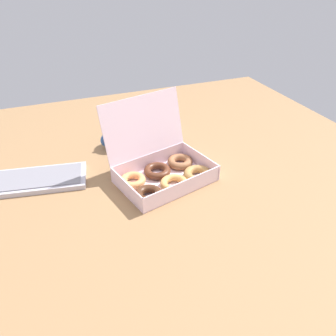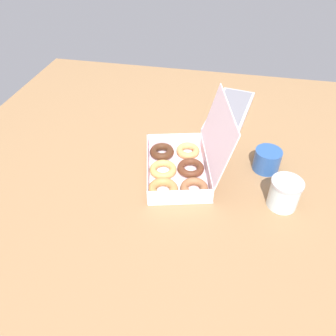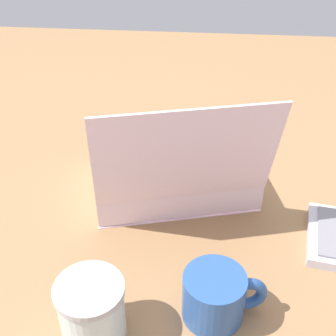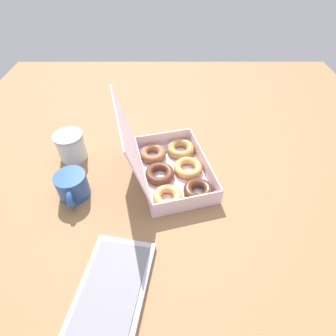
# 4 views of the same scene
# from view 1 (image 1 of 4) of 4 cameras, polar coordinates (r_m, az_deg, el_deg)

# --- Properties ---
(ground_plane) EXTENTS (1.80, 1.80, 0.02)m
(ground_plane) POSITION_cam_1_polar(r_m,az_deg,el_deg) (1.17, 0.55, -2.41)
(ground_plane) COLOR #926B46
(donut_box) EXTENTS (0.37, 0.34, 0.27)m
(donut_box) POSITION_cam_1_polar(r_m,az_deg,el_deg) (1.14, -0.64, -0.50)
(donut_box) COLOR white
(donut_box) RESTS_ON ground_plane
(keyboard) EXTENTS (0.42, 0.22, 0.02)m
(keyboard) POSITION_cam_1_polar(r_m,az_deg,el_deg) (1.24, -23.37, -2.04)
(keyboard) COLOR #BBB7C5
(keyboard) RESTS_ON ground_plane
(coffee_mug) EXTENTS (0.13, 0.09, 0.08)m
(coffee_mug) POSITION_cam_1_polar(r_m,az_deg,el_deg) (1.37, -8.65, 5.43)
(coffee_mug) COLOR #2A5297
(coffee_mug) RESTS_ON ground_plane
(glass_jar) EXTENTS (0.10, 0.10, 0.10)m
(glass_jar) POSITION_cam_1_polar(r_m,az_deg,el_deg) (1.45, -2.28, 7.80)
(glass_jar) COLOR silver
(glass_jar) RESTS_ON ground_plane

